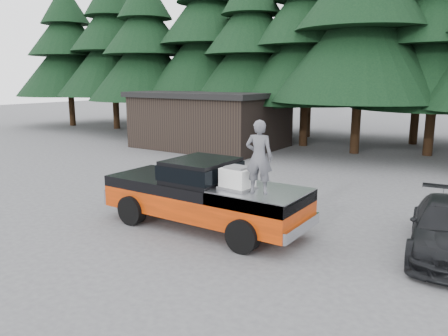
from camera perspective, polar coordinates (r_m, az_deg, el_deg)
The scene contains 7 objects.
ground at distance 12.02m, azimuth -0.05°, elevation -8.30°, with size 120.00×120.00×0.00m, color #464648.
pickup_truck at distance 12.20m, azimuth -2.59°, elevation -4.72°, with size 6.00×2.04×1.33m, color #CC3906, non-canonical shape.
truck_cab at distance 12.02m, azimuth -3.01°, elevation -0.25°, with size 1.66×1.90×0.59m, color black.
air_compressor at distance 11.11m, azimuth 1.76°, elevation -1.44°, with size 0.75×0.62×0.51m, color silver.
man_on_bed at distance 10.58m, azimuth 4.59°, elevation 1.44°, with size 0.66×0.43×1.81m, color #53535A.
utility_building at distance 26.40m, azimuth -1.76°, elevation 6.40°, with size 8.40×6.40×3.30m.
treeline at distance 27.45m, azimuth 22.38°, elevation 18.44°, with size 60.15×16.05×17.50m.
Camera 1 is at (6.30, -9.38, 4.12)m, focal length 35.00 mm.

